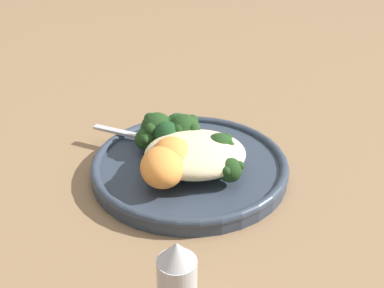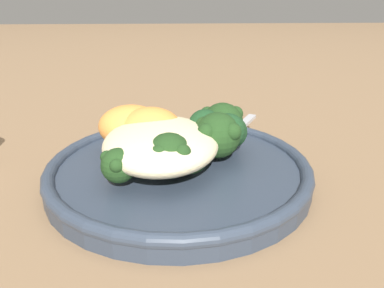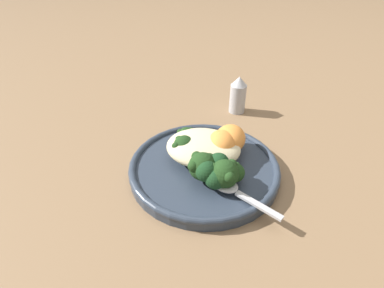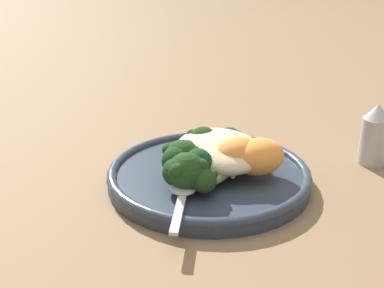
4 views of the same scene
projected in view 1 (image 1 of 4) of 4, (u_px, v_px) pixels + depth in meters
name	position (u px, v px, depth m)	size (l,w,h in m)	color
ground_plane	(182.00, 183.00, 0.65)	(4.00, 4.00, 0.00)	#846647
plate	(190.00, 167.00, 0.66)	(0.24, 0.24, 0.02)	#2D3847
quinoa_mound	(195.00, 153.00, 0.64)	(0.12, 0.10, 0.04)	beige
broccoli_stalk_0	(213.00, 169.00, 0.62)	(0.11, 0.06, 0.03)	#9EBC66
broccoli_stalk_1	(215.00, 150.00, 0.64)	(0.10, 0.04, 0.04)	#9EBC66
broccoli_stalk_2	(200.00, 150.00, 0.65)	(0.09, 0.06, 0.03)	#9EBC66
broccoli_stalk_3	(183.00, 133.00, 0.67)	(0.05, 0.09, 0.04)	#9EBC66
broccoli_stalk_4	(159.00, 134.00, 0.68)	(0.05, 0.12, 0.04)	#9EBC66
broccoli_stalk_5	(153.00, 146.00, 0.66)	(0.06, 0.08, 0.03)	#9EBC66
sweet_potato_chunk_0	(163.00, 167.00, 0.60)	(0.06, 0.05, 0.04)	orange
sweet_potato_chunk_1	(172.00, 157.00, 0.62)	(0.06, 0.05, 0.04)	orange
kale_tuft	(170.00, 132.00, 0.68)	(0.06, 0.06, 0.04)	#193D1E
spoon	(149.00, 137.00, 0.70)	(0.11, 0.07, 0.01)	#B7B7BC
salt_shaker	(177.00, 281.00, 0.46)	(0.03, 0.03, 0.08)	#B2B2B7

